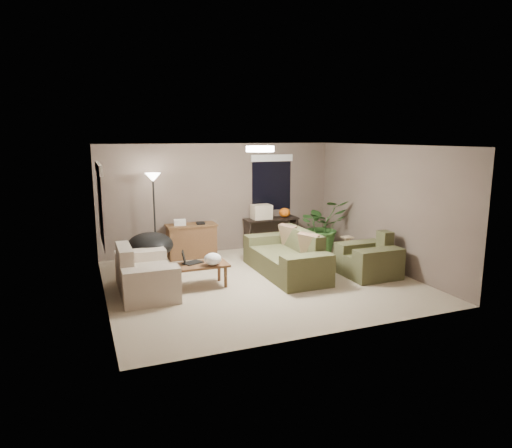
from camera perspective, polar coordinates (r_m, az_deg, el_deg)
name	(u,v)px	position (r m, az deg, el deg)	size (l,w,h in m)	color
room_shell	(260,215)	(8.28, 0.51, 1.11)	(5.50, 5.50, 5.50)	#BEAB8D
main_sofa	(287,259)	(8.99, 3.92, -4.37)	(0.95, 2.20, 0.85)	#505130
throw_pillows	(299,240)	(9.01, 5.42, -2.02)	(0.39, 1.40, 0.47)	#8C7251
loveseat	(144,276)	(8.13, -13.82, -6.32)	(0.90, 1.60, 0.85)	beige
armchair	(369,261)	(9.10, 13.94, -4.47)	(0.95, 1.00, 0.85)	#454529
coffee_table	(200,267)	(8.24, -7.06, -5.40)	(1.00, 0.55, 0.42)	brown
laptop	(189,260)	(8.26, -8.38, -4.51)	(0.42, 0.35, 0.24)	black
plastic_bag	(213,259)	(8.10, -5.44, -4.39)	(0.31, 0.28, 0.22)	white
desk	(192,241)	(10.23, -8.05, -2.08)	(1.10, 0.50, 0.75)	brown
desk_papers	(184,223)	(10.10, -8.96, 0.18)	(0.69, 0.29, 0.12)	silver
console_table	(271,231)	(10.87, 1.90, -0.88)	(1.30, 0.40, 0.75)	black
pumpkin	(285,213)	(10.93, 3.60, 1.43)	(0.27, 0.27, 0.22)	orange
cardboard_box	(261,212)	(10.69, 0.69, 1.54)	(0.45, 0.33, 0.33)	beige
papasan_chair	(150,249)	(9.26, -13.06, -3.09)	(1.07, 1.07, 0.80)	black
floor_lamp	(153,188)	(9.76, -12.71, 4.40)	(0.32, 0.32, 1.91)	black
ceiling_fixture	(260,149)	(8.17, 0.52, 9.37)	(0.50, 0.50, 0.10)	white
houseplant	(322,232)	(10.69, 8.25, -0.94)	(1.11, 1.24, 0.97)	#2D5923
cat_scratching_post	(347,249)	(10.24, 11.29, -3.11)	(0.32, 0.32, 0.50)	tan
window_left	(99,191)	(7.93, -19.00, 3.97)	(0.05, 1.56, 1.33)	black
window_back	(272,173)	(10.98, 1.98, 6.36)	(1.06, 0.05, 1.33)	black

